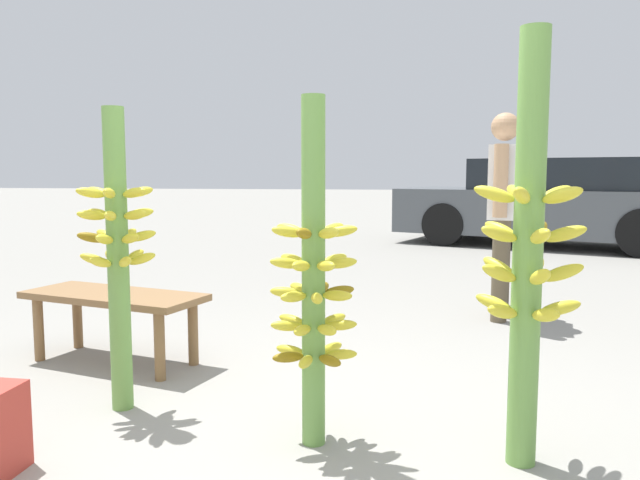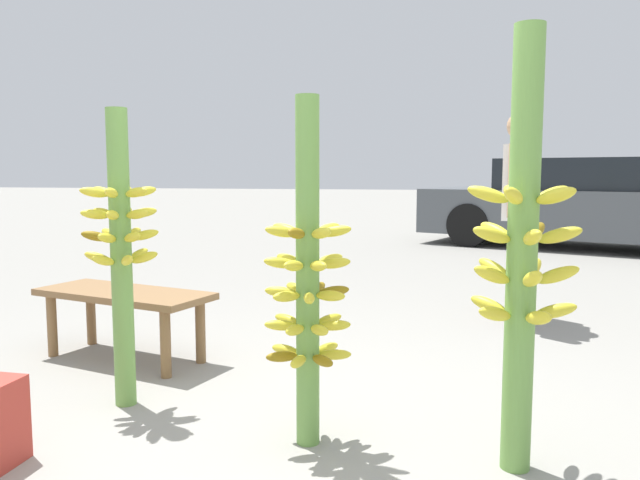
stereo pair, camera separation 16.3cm
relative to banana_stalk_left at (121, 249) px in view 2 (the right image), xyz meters
The scene contains 7 objects.
ground_plane 1.28m from the banana_stalk_left, 28.57° to the right, with size 80.00×80.00×0.00m, color gray.
banana_stalk_left is the anchor object (origin of this frame).
banana_stalk_center 1.02m from the banana_stalk_left, 13.64° to the right, with size 0.37×0.37×1.46m.
banana_stalk_right 1.85m from the banana_stalk_left, ahead, with size 0.43×0.43×1.68m.
vendor_person 3.03m from the banana_stalk_left, 47.45° to the left, with size 0.28×0.66×1.60m.
market_bench 0.89m from the banana_stalk_left, 119.75° to the left, with size 1.19×0.70×0.43m.
parked_car 8.21m from the banana_stalk_left, 65.39° to the left, with size 4.85×3.31×1.36m.
Camera 2 is at (0.69, -2.23, 1.15)m, focal length 35.00 mm.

